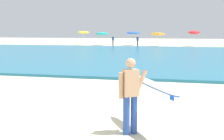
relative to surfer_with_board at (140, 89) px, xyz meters
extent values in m
plane|color=beige|center=(-2.74, 0.42, -1.03)|extent=(160.00, 160.00, 0.00)
cube|color=teal|center=(-2.74, 20.80, -0.96)|extent=(120.00, 28.00, 0.14)
cylinder|color=#284CA3|center=(-0.28, -0.18, -0.59)|extent=(0.15, 0.15, 0.88)
cylinder|color=#284CA3|center=(-0.12, -0.08, -0.59)|extent=(0.15, 0.15, 0.88)
cube|color=tan|center=(-0.20, -0.13, 0.15)|extent=(0.40, 0.37, 0.60)
sphere|color=tan|center=(-0.20, -0.13, 0.59)|extent=(0.22, 0.22, 0.22)
cylinder|color=tan|center=(-0.39, -0.25, 0.10)|extent=(0.10, 0.10, 0.58)
cylinder|color=tan|center=(0.01, 0.03, 0.17)|extent=(0.31, 0.25, 0.51)
ellipsoid|color=white|center=(0.23, 0.15, 0.10)|extent=(1.45, 2.02, 0.19)
ellipsoid|color=blue|center=(0.23, 0.15, 0.08)|extent=(1.52, 2.11, 0.15)
cube|color=blue|center=(0.71, -0.59, -0.01)|extent=(0.09, 0.13, 0.14)
cylinder|color=beige|center=(-14.85, 40.01, -0.02)|extent=(0.05, 0.05, 2.01)
ellipsoid|color=yellow|center=(-14.85, 40.01, 1.04)|extent=(1.95, 1.97, 0.49)
cylinder|color=beige|center=(-11.24, 38.69, -0.14)|extent=(0.05, 0.05, 1.77)
ellipsoid|color=#19ADB2|center=(-11.24, 38.69, 0.81)|extent=(2.06, 2.07, 0.53)
cylinder|color=beige|center=(-6.21, 39.06, -0.07)|extent=(0.05, 0.05, 1.92)
ellipsoid|color=blue|center=(-6.21, 39.06, 0.95)|extent=(2.19, 2.19, 0.43)
cylinder|color=beige|center=(-2.29, 37.69, -0.14)|extent=(0.05, 0.05, 1.77)
ellipsoid|color=#F4A31E|center=(-2.29, 37.69, 0.81)|extent=(2.21, 2.23, 0.56)
cylinder|color=beige|center=(3.06, 39.09, -0.03)|extent=(0.05, 0.05, 2.00)
ellipsoid|color=red|center=(3.06, 39.09, 1.05)|extent=(1.78, 1.82, 0.68)
cylinder|color=#383842|center=(-9.29, 37.94, -0.61)|extent=(0.20, 0.20, 0.84)
cube|color=#2D4CA5|center=(-9.29, 37.94, 0.08)|extent=(0.32, 0.20, 0.54)
sphere|color=beige|center=(-9.29, 37.94, 0.45)|extent=(0.20, 0.20, 0.20)
cylinder|color=#383842|center=(-5.20, 36.64, -0.61)|extent=(0.20, 0.20, 0.84)
cube|color=#2D4CA5|center=(-5.20, 36.64, 0.08)|extent=(0.32, 0.20, 0.54)
sphere|color=tan|center=(-5.20, 36.64, 0.45)|extent=(0.20, 0.20, 0.20)
camera|label=1|loc=(0.81, -6.31, 1.29)|focal=45.98mm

